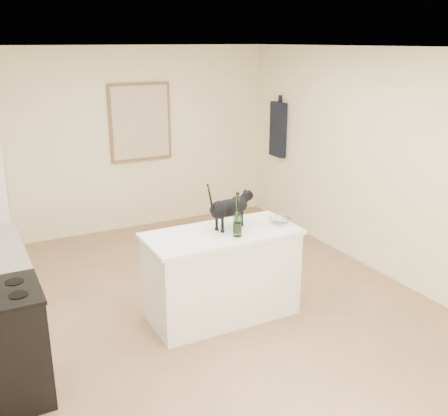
# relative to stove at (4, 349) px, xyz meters

# --- Properties ---
(floor) EXTENTS (5.50, 5.50, 0.00)m
(floor) POSITION_rel_stove_xyz_m (1.95, 0.60, -0.45)
(floor) COLOR #9E7154
(floor) RESTS_ON ground
(ceiling) EXTENTS (5.50, 5.50, 0.00)m
(ceiling) POSITION_rel_stove_xyz_m (1.95, 0.60, 2.15)
(ceiling) COLOR white
(ceiling) RESTS_ON ground
(wall_back) EXTENTS (4.50, 0.00, 4.50)m
(wall_back) POSITION_rel_stove_xyz_m (1.95, 3.35, 0.85)
(wall_back) COLOR beige
(wall_back) RESTS_ON ground
(wall_front) EXTENTS (4.50, 0.00, 4.50)m
(wall_front) POSITION_rel_stove_xyz_m (1.95, -2.15, 0.85)
(wall_front) COLOR beige
(wall_front) RESTS_ON ground
(wall_right) EXTENTS (0.00, 5.50, 5.50)m
(wall_right) POSITION_rel_stove_xyz_m (4.20, 0.60, 0.85)
(wall_right) COLOR beige
(wall_right) RESTS_ON ground
(island_base) EXTENTS (1.44, 0.67, 0.86)m
(island_base) POSITION_rel_stove_xyz_m (2.05, 0.40, -0.02)
(island_base) COLOR white
(island_base) RESTS_ON floor
(island_top) EXTENTS (1.50, 0.70, 0.04)m
(island_top) POSITION_rel_stove_xyz_m (2.05, 0.40, 0.43)
(island_top) COLOR white
(island_top) RESTS_ON island_base
(stove) EXTENTS (0.60, 0.60, 0.90)m
(stove) POSITION_rel_stove_xyz_m (0.00, 0.00, 0.00)
(stove) COLOR black
(stove) RESTS_ON floor
(artwork_frame) EXTENTS (0.90, 0.03, 1.10)m
(artwork_frame) POSITION_rel_stove_xyz_m (2.25, 3.32, 1.10)
(artwork_frame) COLOR brown
(artwork_frame) RESTS_ON wall_back
(artwork_canvas) EXTENTS (0.82, 0.00, 1.02)m
(artwork_canvas) POSITION_rel_stove_xyz_m (2.25, 3.30, 1.10)
(artwork_canvas) COLOR beige
(artwork_canvas) RESTS_ON wall_back
(hanging_garment) EXTENTS (0.08, 0.34, 0.80)m
(hanging_garment) POSITION_rel_stove_xyz_m (4.14, 2.65, 0.95)
(hanging_garment) COLOR black
(hanging_garment) RESTS_ON wall_right
(black_cat) EXTENTS (0.56, 0.31, 0.38)m
(black_cat) POSITION_rel_stove_xyz_m (2.16, 0.46, 0.64)
(black_cat) COLOR black
(black_cat) RESTS_ON island_top
(wine_bottle) EXTENTS (0.10, 0.10, 0.38)m
(wine_bottle) POSITION_rel_stove_xyz_m (2.13, 0.23, 0.64)
(wine_bottle) COLOR #245823
(wine_bottle) RESTS_ON island_top
(glass_bowl) EXTENTS (0.24, 0.24, 0.05)m
(glass_bowl) POSITION_rel_stove_xyz_m (2.68, 0.35, 0.48)
(glass_bowl) COLOR silver
(glass_bowl) RESTS_ON island_top
(fridge_paper) EXTENTS (0.05, 0.14, 0.18)m
(fridge_paper) POSITION_rel_stove_xyz_m (0.34, 2.98, 0.83)
(fridge_paper) COLOR white
(fridge_paper) RESTS_ON fridge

